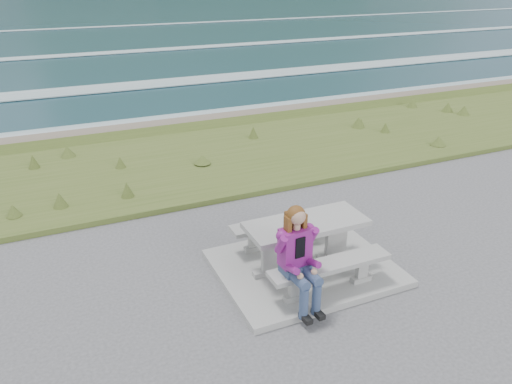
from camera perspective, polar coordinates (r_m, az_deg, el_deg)
concrete_slab at (r=7.75m, az=5.53°, el=-8.61°), size 2.60×2.10×0.10m
picnic_table at (r=7.42m, az=5.73°, el=-4.51°), size 1.80×0.75×0.75m
bench_landward at (r=7.03m, az=8.45°, el=-8.68°), size 1.80×0.35×0.45m
bench_seaward at (r=8.07m, az=3.25°, el=-3.76°), size 1.80×0.35×0.45m
grass_verge at (r=11.90m, az=-6.19°, el=3.34°), size 160.00×4.50×0.22m
shore_drop at (r=14.54m, az=-9.78°, el=7.09°), size 160.00×0.80×2.20m
ocean at (r=31.45m, az=-17.80°, el=12.37°), size 1600.00×1600.00×0.09m
seated_woman at (r=6.60m, az=5.11°, el=-9.13°), size 0.43×0.72×1.41m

